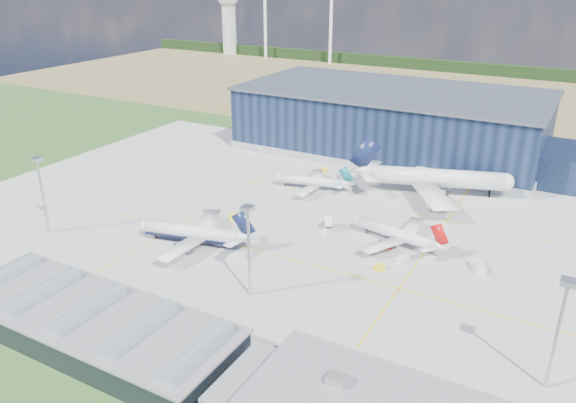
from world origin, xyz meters
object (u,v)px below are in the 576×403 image
at_px(hangar, 398,124).
at_px(light_mast_west, 41,183).
at_px(gse_tug_a, 234,217).
at_px(gse_van_a, 215,240).
at_px(airliner_red, 395,227).
at_px(car_b, 312,372).
at_px(airliner_navy, 191,225).
at_px(airliner_widebody, 438,169).
at_px(gse_tug_c, 323,170).
at_px(gse_tug_b, 379,268).
at_px(airstair, 329,225).
at_px(gse_cart_b, 446,188).
at_px(light_mast_east, 561,317).
at_px(gse_van_b, 478,267).
at_px(light_mast_center, 248,237).
at_px(car_a, 309,371).
at_px(gse_cart_a, 401,260).
at_px(airliner_regional, 310,176).

bearing_deg(hangar, light_mast_west, -116.71).
bearing_deg(gse_tug_a, gse_van_a, -95.57).
bearing_deg(gse_van_a, gse_tug_a, 27.10).
relative_size(airliner_red, car_b, 7.88).
height_order(airliner_navy, airliner_widebody, airliner_widebody).
height_order(gse_tug_c, car_b, gse_tug_c).
bearing_deg(gse_tug_b, hangar, 126.05).
bearing_deg(airliner_red, hangar, -58.23).
relative_size(airliner_navy, car_b, 9.30).
bearing_deg(airstair, gse_cart_b, 44.23).
distance_m(hangar, car_b, 146.93).
bearing_deg(car_b, airliner_navy, 54.57).
xyz_separation_m(light_mast_east, gse_tug_b, (-42.49, 26.36, -14.80)).
bearing_deg(gse_van_b, gse_cart_b, 81.26).
xyz_separation_m(light_mast_center, airliner_widebody, (20.77, 85.00, -6.29)).
relative_size(airliner_navy, gse_cart_b, 11.24).
distance_m(light_mast_center, gse_van_a, 32.63).
xyz_separation_m(airliner_navy, car_b, (54.30, -32.56, -5.20)).
height_order(gse_van_b, gse_tug_c, gse_van_b).
bearing_deg(gse_tug_a, airliner_widebody, 23.85).
relative_size(airliner_red, gse_van_b, 5.87).
distance_m(light_mast_east, gse_tug_b, 52.14).
distance_m(gse_tug_a, airstair, 29.83).
xyz_separation_m(light_mast_west, airstair, (70.83, 41.66, -13.83)).
bearing_deg(car_a, gse_van_b, -18.80).
bearing_deg(gse_cart_a, light_mast_west, -148.91).
distance_m(airliner_red, gse_cart_a, 11.91).
distance_m(gse_van_b, car_a, 59.49).
bearing_deg(light_mast_center, airstair, 88.86).
height_order(airstair, car_b, airstair).
bearing_deg(gse_tug_b, airliner_red, 115.10).
distance_m(gse_tug_c, airstair, 50.88).
bearing_deg(gse_tug_c, hangar, 73.35).
xyz_separation_m(gse_tug_b, car_a, (2.40, -44.36, -0.04)).
relative_size(light_mast_center, airliner_navy, 0.64).
bearing_deg(light_mast_east, car_a, -155.82).
relative_size(hangar, gse_van_a, 29.37).
height_order(light_mast_center, car_a, light_mast_center).
distance_m(light_mast_west, gse_cart_b, 130.87).
height_order(light_mast_west, gse_tug_a, light_mast_west).
bearing_deg(hangar, car_b, -77.08).
xyz_separation_m(airliner_red, car_b, (4.72, -60.63, -4.31)).
height_order(gse_tug_a, gse_cart_b, gse_tug_a).
bearing_deg(airstair, gse_tug_b, -56.88).
distance_m(airliner_regional, gse_van_b, 70.54).
bearing_deg(airliner_regional, gse_van_b, 141.83).
xyz_separation_m(gse_tug_a, gse_van_a, (4.87, -16.17, 0.35)).
relative_size(gse_cart_a, gse_van_b, 0.63).
height_order(airliner_navy, gse_cart_b, airliner_navy).
relative_size(airliner_widebody, gse_tug_b, 19.27).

